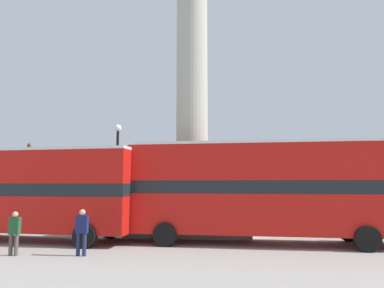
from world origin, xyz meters
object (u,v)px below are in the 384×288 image
street_lamp (117,177)px  bus_c (27,190)px  bus_a (259,187)px  monument_column (192,126)px  pedestrian_near_lamp (14,231)px  pedestrian_by_plinth (82,230)px  equestrian_statue (26,199)px

street_lamp → bus_c: bearing=-147.6°
bus_a → bus_c: (-10.88, -0.10, -0.12)m
monument_column → bus_a: (3.39, -3.95, -3.50)m
monument_column → pedestrian_near_lamp: bearing=-129.2°
bus_c → street_lamp: (3.62, 2.30, 0.65)m
street_lamp → pedestrian_near_lamp: (-2.08, -5.53, -2.11)m
pedestrian_near_lamp → monument_column: bearing=55.5°
bus_c → pedestrian_by_plinth: size_ratio=6.44×
bus_a → bus_c: bearing=-176.5°
equestrian_statue → pedestrian_near_lamp: 13.52m
pedestrian_near_lamp → pedestrian_by_plinth: pedestrian_by_plinth is taller
pedestrian_by_plinth → bus_a: bearing=-153.3°
monument_column → street_lamp: size_ratio=3.36×
street_lamp → pedestrian_near_lamp: street_lamp is taller
bus_a → pedestrian_by_plinth: 7.66m
bus_a → bus_c: 10.88m
bus_c → pedestrian_near_lamp: size_ratio=6.78×
bus_a → equestrian_statue: size_ratio=2.07×
bus_c → pedestrian_by_plinth: bearing=-31.8°
pedestrian_by_plinth → monument_column: bearing=-113.9°
street_lamp → equestrian_statue: bearing=144.5°
equestrian_statue → monument_column: bearing=-44.5°
bus_a → pedestrian_near_lamp: size_ratio=7.26×
equestrian_statue → street_lamp: 10.83m
monument_column → bus_a: bearing=-49.3°
bus_a → equestrian_statue: equestrian_statue is taller
monument_column → equestrian_statue: bearing=160.4°
pedestrian_near_lamp → pedestrian_by_plinth: 2.52m
bus_a → pedestrian_by_plinth: bearing=-152.2°
bus_a → pedestrian_by_plinth: size_ratio=6.88×
bus_a → pedestrian_near_lamp: bus_a is taller
bus_c → equestrian_statue: (-5.11, 8.52, -0.89)m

